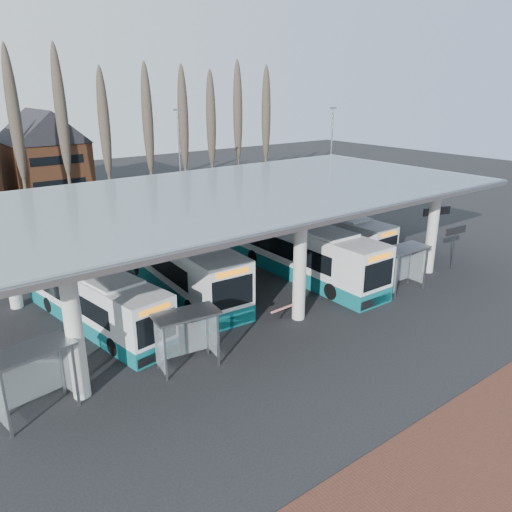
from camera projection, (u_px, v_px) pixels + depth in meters
ground at (331, 335)px, 25.70m from camera, size 140.00×140.00×0.00m
station_canopy at (239, 200)px, 29.87m from camera, size 32.00×16.00×6.34m
poplar_row at (87, 123)px, 47.66m from camera, size 45.10×1.10×14.50m
lamp_post_b at (180, 162)px, 46.96m from camera, size 0.80×0.16×10.17m
lamp_post_c at (331, 157)px, 50.49m from camera, size 0.80×0.16×10.17m
bus_0 at (94, 298)px, 26.49m from camera, size 4.07×11.54×3.14m
bus_1 at (178, 262)px, 31.15m from camera, size 3.66×13.32×3.66m
bus_2 at (302, 251)px, 33.36m from camera, size 2.97×13.01×3.60m
bus_3 at (328, 232)px, 38.39m from camera, size 2.54×11.22×3.11m
shelter_0 at (31, 366)px, 18.96m from camera, size 3.28×2.00×2.86m
shelter_1 at (185, 327)px, 22.29m from camera, size 3.08×1.83×2.71m
shelter_2 at (402, 259)px, 30.75m from camera, size 3.15×1.71×2.85m
info_sign_0 at (455, 234)px, 34.23m from camera, size 2.04×0.25×3.03m
info_sign_1 at (436, 215)px, 37.42m from camera, size 2.34×0.79×3.57m
barrier at (284, 308)px, 26.96m from camera, size 1.99×0.58×0.99m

